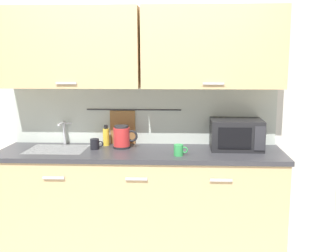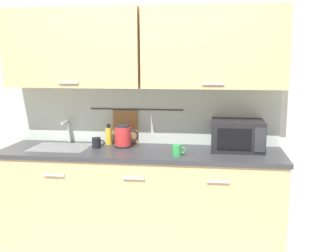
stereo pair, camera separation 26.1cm
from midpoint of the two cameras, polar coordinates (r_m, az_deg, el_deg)
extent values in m
cube|color=tan|center=(3.50, -1.90, -11.20)|extent=(2.50, 0.60, 0.86)
cube|color=#B7B7BC|center=(3.29, -14.81, -7.23)|extent=(0.18, 0.02, 0.02)
cube|color=#B7B7BC|center=(3.11, -2.85, -7.94)|extent=(0.18, 0.02, 0.02)
cube|color=#B7B7BC|center=(3.07, 10.04, -8.32)|extent=(0.18, 0.02, 0.02)
cube|color=#333338|center=(3.36, -1.95, -4.04)|extent=(2.53, 0.63, 0.04)
cube|color=#9EA0A5|center=(3.59, -14.03, -3.87)|extent=(0.52, 0.38, 0.09)
cube|color=silver|center=(3.62, -1.16, 2.92)|extent=(3.70, 0.06, 2.50)
cube|color=beige|center=(3.59, -1.23, 1.66)|extent=(2.50, 0.01, 0.55)
cube|color=tan|center=(3.55, -11.99, 11.47)|extent=(1.24, 0.33, 0.70)
cube|color=#B7B7BC|center=(3.39, -12.78, 6.44)|extent=(0.18, 0.01, 0.02)
cube|color=tan|center=(3.36, 9.24, 11.65)|extent=(1.24, 0.33, 0.70)
cube|color=#B7B7BC|center=(3.19, 9.20, 6.35)|extent=(0.18, 0.01, 0.02)
cylinder|color=#333338|center=(3.59, -2.75, 2.53)|extent=(0.90, 0.01, 0.01)
cube|color=olive|center=(3.63, -4.42, -0.27)|extent=(0.24, 0.02, 0.34)
cylinder|color=#B2B5BA|center=(3.76, -12.88, -0.75)|extent=(0.03, 0.03, 0.22)
cylinder|color=#B2B5BA|center=(3.67, -13.37, 0.55)|extent=(0.02, 0.16, 0.02)
cube|color=#B2B5BA|center=(3.73, -12.36, 0.59)|extent=(0.07, 0.02, 0.01)
cube|color=black|center=(3.41, 12.67, -1.41)|extent=(0.46, 0.34, 0.27)
cube|color=black|center=(3.24, 12.34, -2.01)|extent=(0.29, 0.01, 0.18)
cube|color=#2D2D33|center=(3.27, 16.08, -2.07)|extent=(0.09, 0.01, 0.21)
cylinder|color=black|center=(3.49, -4.70, -3.07)|extent=(0.16, 0.16, 0.02)
cylinder|color=red|center=(3.47, -4.72, -1.56)|extent=(0.15, 0.15, 0.17)
cylinder|color=#262628|center=(3.45, -4.74, -0.01)|extent=(0.13, 0.13, 0.02)
torus|color=black|center=(3.45, -3.21, -1.46)|extent=(0.11, 0.02, 0.11)
cylinder|color=yellow|center=(3.60, -6.94, -1.55)|extent=(0.06, 0.06, 0.16)
cylinder|color=black|center=(3.58, -6.98, -0.02)|extent=(0.03, 0.03, 0.04)
cylinder|color=black|center=(3.48, -8.72, -2.55)|extent=(0.08, 0.08, 0.09)
torus|color=black|center=(3.46, -7.90, -2.55)|extent=(0.06, 0.01, 0.06)
cylinder|color=green|center=(3.16, 3.69, -3.72)|extent=(0.08, 0.08, 0.09)
torus|color=green|center=(3.16, 4.64, -3.71)|extent=(0.06, 0.01, 0.06)
camera|label=1|loc=(0.13, -87.74, 0.40)|focal=40.14mm
camera|label=2|loc=(0.13, 92.26, -0.40)|focal=40.14mm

